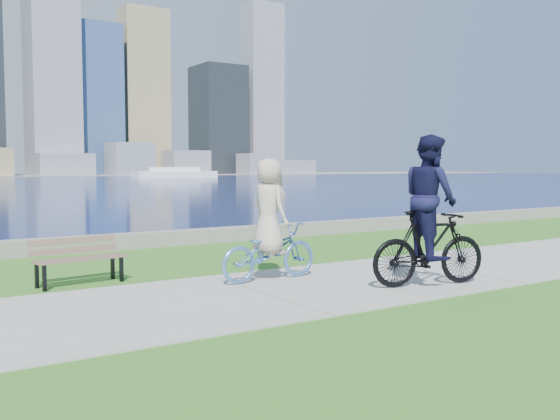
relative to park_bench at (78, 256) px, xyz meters
The scene contains 7 objects.
ground 3.17m from the park_bench, 47.80° to the right, with size 320.00×320.00×0.00m, color #296019.
concrete_path 3.17m from the park_bench, 47.80° to the right, with size 80.00×3.50×0.02m, color gray.
seawall 4.42m from the park_bench, 61.51° to the left, with size 90.00×0.50×0.35m, color slate.
ferry_far 92.32m from the park_bench, 65.27° to the left, with size 13.59×3.88×1.84m.
park_bench is the anchor object (origin of this frame).
cyclist_woman 3.15m from the park_bench, 28.62° to the right, with size 0.73×1.88×2.04m.
cyclist_man 5.72m from the park_bench, 35.56° to the right, with size 1.06×2.09×2.41m.
Camera 1 is at (-4.89, -7.93, 1.92)m, focal length 40.00 mm.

